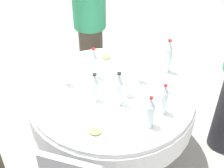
{
  "coord_description": "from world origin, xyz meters",
  "views": [
    {
      "loc": [
        0.66,
        -1.78,
        2.24
      ],
      "look_at": [
        0.0,
        0.0,
        0.8
      ],
      "focal_mm": 47.29,
      "sensor_mm": 36.0,
      "label": 1
    }
  ],
  "objects": [
    {
      "name": "bottle_clear_inner",
      "position": [
        -0.2,
        0.1,
        0.88
      ],
      "size": [
        0.07,
        0.07,
        0.29
      ],
      "color": "silver",
      "rests_on": "dining_table"
    },
    {
      "name": "bottle_clear_east",
      "position": [
        0.38,
        -0.29,
        0.86
      ],
      "size": [
        0.07,
        0.07,
        0.26
      ],
      "color": "silver",
      "rests_on": "dining_table"
    },
    {
      "name": "bottle_clear_north",
      "position": [
        0.11,
        -0.14,
        0.87
      ],
      "size": [
        0.07,
        0.07,
        0.29
      ],
      "color": "silver",
      "rests_on": "dining_table"
    },
    {
      "name": "bottle_clear_far",
      "position": [
        0.36,
        0.42,
        0.89
      ],
      "size": [
        0.07,
        0.07,
        0.31
      ],
      "color": "silver",
      "rests_on": "dining_table"
    },
    {
      "name": "wine_glass_near",
      "position": [
        -0.38,
        -0.07,
        0.85
      ],
      "size": [
        0.07,
        0.07,
        0.15
      ],
      "color": "white",
      "rests_on": "dining_table"
    },
    {
      "name": "bottle_clear_front",
      "position": [
        -0.08,
        -0.17,
        0.85
      ],
      "size": [
        0.06,
        0.06,
        0.25
      ],
      "color": "silver",
      "rests_on": "dining_table"
    },
    {
      "name": "bottle_clear_south",
      "position": [
        0.45,
        -0.13,
        0.86
      ],
      "size": [
        0.06,
        0.06,
        0.26
      ],
      "color": "silver",
      "rests_on": "dining_table"
    },
    {
      "name": "person_east",
      "position": [
        -0.55,
        0.81,
        0.85
      ],
      "size": [
        0.34,
        0.34,
        1.62
      ],
      "rotation": [
        0.0,
        0.0,
        0.59
      ],
      "color": "#4C3F33",
      "rests_on": "ground_plane"
    },
    {
      "name": "wine_glass_far",
      "position": [
        -0.01,
        0.21,
        0.85
      ],
      "size": [
        0.07,
        0.07,
        0.16
      ],
      "color": "white",
      "rests_on": "dining_table"
    },
    {
      "name": "wine_glass_south",
      "position": [
        0.18,
        0.18,
        0.84
      ],
      "size": [
        0.07,
        0.07,
        0.14
      ],
      "color": "white",
      "rests_on": "dining_table"
    },
    {
      "name": "plate_left",
      "position": [
        -0.22,
        0.42,
        0.75
      ],
      "size": [
        0.22,
        0.22,
        0.04
      ],
      "color": "white",
      "rests_on": "dining_table"
    },
    {
      "name": "wine_glass_inner",
      "position": [
        0.04,
        0.05,
        0.84
      ],
      "size": [
        0.07,
        0.07,
        0.14
      ],
      "color": "white",
      "rests_on": "dining_table"
    },
    {
      "name": "ground_plane",
      "position": [
        0.0,
        0.0,
        0.0
      ],
      "size": [
        10.0,
        10.0,
        0.0
      ],
      "primitive_type": "plane",
      "color": "gray"
    },
    {
      "name": "plate_near",
      "position": [
        0.06,
        -0.5,
        0.75
      ],
      "size": [
        0.22,
        0.22,
        0.04
      ],
      "color": "white",
      "rests_on": "dining_table"
    },
    {
      "name": "wine_glass_mid",
      "position": [
        0.14,
        -0.04,
        0.84
      ],
      "size": [
        0.06,
        0.06,
        0.14
      ],
      "color": "white",
      "rests_on": "dining_table"
    },
    {
      "name": "spoon_front",
      "position": [
        0.17,
        0.34,
        0.74
      ],
      "size": [
        0.02,
        0.18,
        0.0
      ],
      "primitive_type": "cube",
      "rotation": [
        0.0,
        0.0,
        4.7
      ],
      "color": "silver",
      "rests_on": "dining_table"
    },
    {
      "name": "spoon_east",
      "position": [
        -0.23,
        -0.19,
        0.74
      ],
      "size": [
        0.06,
        0.18,
        0.0
      ],
      "primitive_type": "cube",
      "rotation": [
        0.0,
        0.0,
        4.49
      ],
      "color": "silver",
      "rests_on": "dining_table"
    },
    {
      "name": "plate_west",
      "position": [
        0.48,
        0.07,
        0.75
      ],
      "size": [
        0.2,
        0.2,
        0.02
      ],
      "color": "white",
      "rests_on": "dining_table"
    },
    {
      "name": "dining_table",
      "position": [
        0.0,
        0.0,
        0.59
      ],
      "size": [
        1.38,
        1.38,
        0.74
      ],
      "color": "white",
      "rests_on": "ground_plane"
    }
  ]
}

